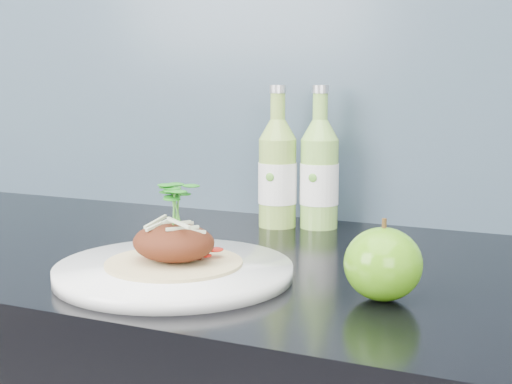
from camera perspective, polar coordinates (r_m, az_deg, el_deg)
subway_backsplash at (r=1.19m, az=7.91°, el=14.50°), size 4.00×0.02×0.70m
dinner_plate at (r=0.86m, az=-6.57°, el=-6.29°), size 0.35×0.35×0.02m
pork_taco at (r=0.85m, az=-6.61°, el=-3.88°), size 0.16×0.16×0.10m
green_apple at (r=0.77m, az=10.13°, el=-5.70°), size 0.09×0.09×0.09m
cider_bottle_left at (r=1.14m, az=1.73°, el=1.49°), size 0.06×0.06×0.23m
cider_bottle_right at (r=1.13m, az=5.09°, el=1.43°), size 0.08×0.08×0.23m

